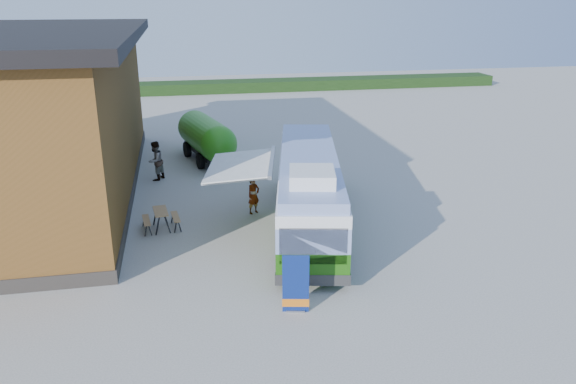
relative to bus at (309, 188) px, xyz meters
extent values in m
plane|color=#BCB7AD|center=(-0.74, -3.57, -1.64)|extent=(100.00, 100.00, 0.00)
cube|color=brown|center=(-11.24, 6.43, 1.86)|extent=(8.00, 20.00, 7.00)
cube|color=black|center=(-11.24, 6.43, 5.61)|extent=(9.60, 21.20, 0.50)
cube|color=#332D28|center=(-11.24, 6.43, -1.39)|extent=(8.10, 20.10, 0.50)
cube|color=#264419|center=(7.26, 34.43, -1.14)|extent=(40.00, 3.00, 1.00)
cube|color=#247313|center=(0.01, 0.07, -0.81)|extent=(4.52, 11.40, 1.02)
cube|color=#8297CB|center=(0.01, 0.07, 0.12)|extent=(4.52, 11.40, 0.84)
cube|color=black|center=(-1.02, 0.76, 0.12)|extent=(1.91, 9.12, 0.65)
cube|color=black|center=(1.24, 0.29, 0.12)|extent=(1.91, 9.12, 0.65)
cube|color=white|center=(0.01, 0.07, 0.75)|extent=(4.52, 11.40, 0.42)
cube|color=#8297CB|center=(0.01, 0.07, 1.15)|extent=(4.35, 11.19, 0.37)
cube|color=white|center=(-0.70, -3.40, 1.57)|extent=(1.79, 1.94, 0.47)
cube|color=black|center=(-1.10, -5.37, -0.02)|extent=(2.06, 0.48, 1.21)
cube|color=#2D2D2D|center=(-1.09, -5.32, -1.18)|extent=(2.37, 0.67, 0.37)
cube|color=#2D2D2D|center=(1.12, 5.46, -1.18)|extent=(2.37, 0.67, 0.37)
cylinder|color=black|center=(-1.76, -3.37, -1.18)|extent=(0.46, 0.97, 0.93)
cylinder|color=black|center=(0.29, -3.79, -1.18)|extent=(0.46, 0.97, 0.93)
cylinder|color=black|center=(-0.35, 3.47, -1.18)|extent=(0.46, 0.97, 0.93)
cylinder|color=black|center=(1.69, 3.05, -1.18)|extent=(0.46, 0.97, 0.93)
cube|color=white|center=(-2.68, 0.30, 0.83)|extent=(3.20, 4.35, 0.31)
cube|color=#A5A8AD|center=(-1.47, 0.06, 1.01)|extent=(1.00, 4.18, 0.15)
cylinder|color=#A5A8AD|center=(-3.02, -1.33, 0.73)|extent=(2.51, 0.56, 0.32)
cylinder|color=#A5A8AD|center=(-2.34, 1.94, 0.73)|extent=(2.51, 0.56, 0.32)
cube|color=navy|center=(-1.85, -6.33, -0.72)|extent=(0.77, 0.19, 1.84)
cube|color=orange|center=(-1.85, -6.33, -1.35)|extent=(0.79, 0.20, 0.26)
cube|color=#A5A8AD|center=(-1.85, -6.33, -1.62)|extent=(0.58, 0.29, 0.06)
cylinder|color=#A5A8AD|center=(-1.85, -6.31, -0.72)|extent=(0.03, 0.03, 1.84)
cube|color=tan|center=(-5.86, 0.79, -0.86)|extent=(0.67, 1.30, 0.04)
cube|color=tan|center=(-6.43, 0.72, -1.18)|extent=(0.41, 1.27, 0.04)
cube|color=tan|center=(-5.29, 0.86, -1.18)|extent=(0.41, 1.27, 0.04)
cube|color=black|center=(-5.98, 0.25, -1.26)|extent=(0.06, 0.06, 0.77)
cube|color=black|center=(-5.61, 0.29, -1.26)|extent=(0.06, 0.06, 0.77)
cube|color=black|center=(-6.11, 1.28, -1.26)|extent=(0.06, 0.06, 0.77)
cube|color=black|center=(-5.74, 1.33, -1.26)|extent=(0.06, 0.06, 0.77)
imported|color=#999999|center=(-1.98, 1.84, -0.84)|extent=(0.70, 0.63, 1.61)
imported|color=#999999|center=(-6.21, 7.39, -0.65)|extent=(1.16, 1.23, 2.00)
cylinder|color=#2F901A|center=(-3.48, 10.37, -0.15)|extent=(2.99, 4.77, 1.99)
sphere|color=#2F901A|center=(-2.95, 8.22, -0.15)|extent=(1.99, 1.99, 1.99)
sphere|color=#2F901A|center=(-4.01, 12.52, -0.15)|extent=(1.99, 1.99, 1.99)
cube|color=black|center=(-3.48, 10.37, -1.04)|extent=(2.40, 4.83, 0.22)
cube|color=black|center=(-2.79, 7.58, -1.09)|extent=(0.45, 1.32, 0.11)
cylinder|color=black|center=(-3.92, 8.90, -1.20)|extent=(0.48, 0.93, 0.88)
cylinder|color=black|center=(-2.41, 9.27, -1.20)|extent=(0.48, 0.93, 0.88)
cylinder|color=black|center=(-4.55, 11.47, -1.20)|extent=(0.48, 0.93, 0.88)
cylinder|color=black|center=(-3.05, 11.85, -1.20)|extent=(0.48, 0.93, 0.88)
camera|label=1|loc=(-4.88, -20.58, 7.24)|focal=35.00mm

